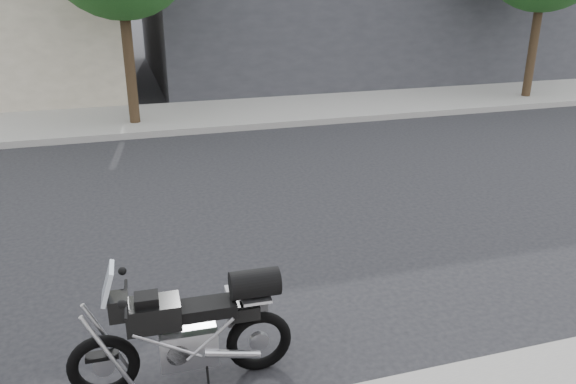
{
  "coord_description": "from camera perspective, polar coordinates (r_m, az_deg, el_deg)",
  "views": [
    {
      "loc": [
        2.31,
        7.5,
        3.33
      ],
      "look_at": [
        0.46,
        1.39,
        0.9
      ],
      "focal_mm": 35.0,
      "sensor_mm": 36.0,
      "label": 1
    }
  ],
  "objects": [
    {
      "name": "ground",
      "position": [
        8.52,
        0.23,
        -2.15
      ],
      "size": [
        120.0,
        120.0,
        0.0
      ],
      "primitive_type": "plane",
      "color": "black",
      "rests_on": "ground"
    },
    {
      "name": "motorcycle",
      "position": [
        5.03,
        -9.23,
        -13.38
      ],
      "size": [
        1.93,
        0.62,
        1.22
      ],
      "rotation": [
        0.0,
        0.0,
        -0.03
      ],
      "color": "black",
      "rests_on": "ground"
    },
    {
      "name": "far_sidewalk",
      "position": [
        14.56,
        -7.39,
        7.77
      ],
      "size": [
        44.0,
        3.0,
        0.15
      ],
      "primitive_type": "cube",
      "color": "gray",
      "rests_on": "ground"
    }
  ]
}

